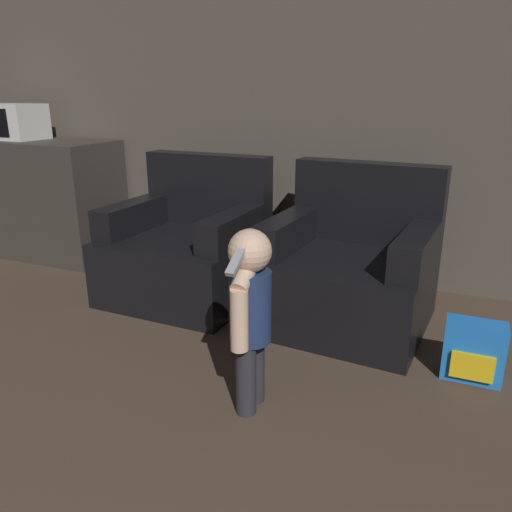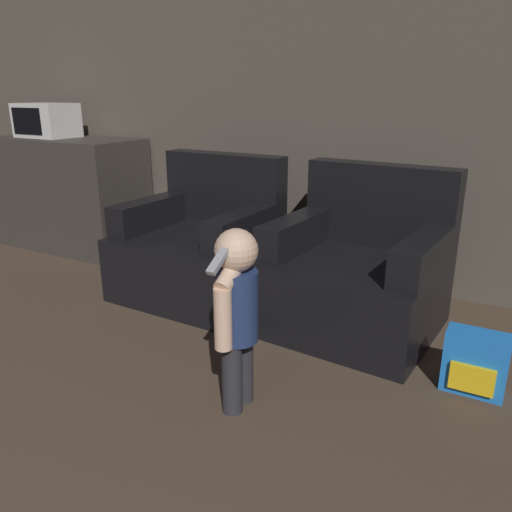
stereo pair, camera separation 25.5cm
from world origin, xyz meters
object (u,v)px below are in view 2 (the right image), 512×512
object	(u,v)px
armchair_right	(358,274)
toy_backpack	(475,363)
armchair_left	(201,247)
microwave	(47,120)
person_toddler	(236,307)

from	to	relation	value
armchair_right	toy_backpack	bearing A→B (deg)	-26.16
armchair_left	toy_backpack	world-z (taller)	armchair_left
toy_backpack	microwave	bearing A→B (deg)	168.07
armchair_left	toy_backpack	xyz separation A→B (m)	(1.80, -0.42, -0.17)
person_toddler	armchair_left	bearing A→B (deg)	-139.89
armchair_right	microwave	distance (m)	3.03
armchair_right	toy_backpack	size ratio (longest dim) A/B	3.36
armchair_right	person_toddler	bearing A→B (deg)	-95.75
armchair_right	person_toddler	size ratio (longest dim) A/B	1.21
armchair_right	microwave	bearing A→B (deg)	178.13
microwave	armchair_left	bearing A→B (deg)	-10.68
armchair_left	person_toddler	bearing A→B (deg)	-47.37
armchair_right	microwave	size ratio (longest dim) A/B	2.03
microwave	person_toddler	bearing A→B (deg)	-27.09
armchair_right	person_toddler	xyz separation A→B (m)	(-0.20, -1.05, 0.16)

